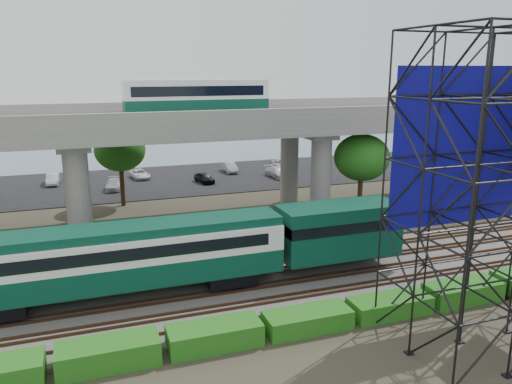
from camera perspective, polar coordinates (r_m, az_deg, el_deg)
name	(u,v)px	position (r m, az deg, el deg)	size (l,w,h in m)	color
ground	(261,297)	(30.42, 0.63, -11.96)	(140.00, 140.00, 0.00)	#474233
ballast_bed	(251,283)	(32.09, -0.60, -10.32)	(90.00, 12.00, 0.20)	slate
service_road	(216,241)	(39.69, -4.55, -5.61)	(90.00, 5.00, 0.08)	black
parking_lot	(167,180)	(61.89, -10.13, 1.35)	(90.00, 18.00, 0.08)	black
harbor_water	(145,153)	(83.32, -12.61, 4.42)	(140.00, 40.00, 0.03)	#496078
rail_tracks	(251,280)	(32.02, -0.60, -10.03)	(90.00, 9.52, 0.16)	#472D1E
commuter_train	(157,252)	(29.83, -11.25, -6.76)	(29.30, 3.06, 4.30)	black
overpass	(198,130)	(43.06, -6.65, 7.07)	(80.00, 12.00, 12.40)	#9E9B93
scaffold_tower	(501,195)	(26.27, 26.18, -0.29)	(9.36, 6.36, 15.00)	black
hedge_strip	(308,319)	(26.98, 5.92, -14.28)	(34.60, 1.80, 1.20)	#166016
trees	(144,163)	(42.85, -12.70, 3.22)	(40.94, 16.94, 7.69)	#382314
parked_cars	(186,174)	(61.79, -8.03, 2.02)	(36.71, 9.51, 1.27)	silver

